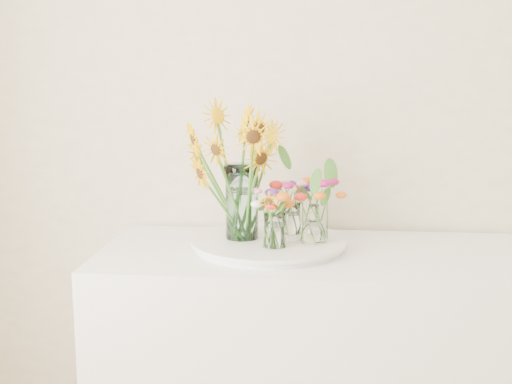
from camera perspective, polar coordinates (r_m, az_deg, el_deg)
counter at (r=2.26m, az=5.04°, el=-16.30°), size 1.40×0.60×0.90m
tray at (r=2.13m, az=1.13°, el=-4.66°), size 0.49×0.49×0.02m
mason_jar at (r=2.11m, az=-1.25°, el=-0.91°), size 0.13×0.13×0.25m
sunflower_bouquet at (r=2.09m, az=-1.26°, el=1.98°), size 0.80×0.80×0.47m
small_vase_a at (r=2.02m, az=1.68°, el=-3.44°), size 0.08×0.08×0.12m
wildflower_posy_a at (r=2.01m, az=1.69°, el=-2.19°), size 0.19×0.19×0.21m
small_vase_b at (r=2.08m, az=5.16°, el=-2.83°), size 0.11×0.11×0.13m
wildflower_posy_b at (r=2.07m, az=5.18°, el=-1.62°), size 0.22×0.22×0.22m
small_vase_c at (r=2.19m, az=3.13°, el=-2.40°), size 0.07×0.07×0.11m
wildflower_posy_c at (r=2.18m, az=3.14°, el=-1.24°), size 0.20×0.20×0.20m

